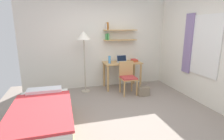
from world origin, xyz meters
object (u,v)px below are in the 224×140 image
at_px(bed, 42,119).
at_px(handbag, 144,91).
at_px(standing_lamp, 84,39).
at_px(book_stack, 134,60).
at_px(laptop, 122,60).
at_px(desk_chair, 128,76).
at_px(water_bottle, 110,60).
at_px(desk, 122,67).

xyz_separation_m(bed, handbag, (2.39, 1.04, -0.11)).
bearing_deg(bed, handbag, 23.60).
relative_size(standing_lamp, book_stack, 7.01).
bearing_deg(laptop, desk_chair, -91.74).
distance_m(water_bottle, handbag, 1.27).
bearing_deg(desk_chair, water_bottle, 130.70).
bearing_deg(desk_chair, desk, 88.43).
relative_size(book_stack, handbag, 0.61).
relative_size(desk_chair, water_bottle, 4.13).
bearing_deg(handbag, water_bottle, 134.21).
bearing_deg(handbag, bed, -156.40).
bearing_deg(laptop, water_bottle, -168.46).
bearing_deg(desk_chair, laptop, 88.26).
bearing_deg(water_bottle, handbag, -45.79).
bearing_deg(desk, laptop, 82.80).
bearing_deg(book_stack, bed, -142.81).
bearing_deg(desk, water_bottle, -170.54).
bearing_deg(laptop, desk, -97.20).
bearing_deg(standing_lamp, desk_chair, -22.50).
xyz_separation_m(water_bottle, book_stack, (0.78, 0.07, -0.07)).
bearing_deg(desk_chair, bed, -146.77).
distance_m(desk, desk_chair, 0.53).
height_order(bed, laptop, laptop).
height_order(standing_lamp, water_bottle, standing_lamp).
relative_size(bed, desk_chair, 2.16).
distance_m(laptop, book_stack, 0.38).
bearing_deg(standing_lamp, desk, 3.28).
xyz_separation_m(standing_lamp, handbag, (1.42, -0.75, -1.31)).
relative_size(desk, desk_chair, 1.24).
xyz_separation_m(laptop, book_stack, (0.38, -0.01, -0.02)).
relative_size(desk, laptop, 3.51).
xyz_separation_m(bed, desk, (2.06, 1.85, 0.38)).
bearing_deg(laptop, bed, -137.85).
bearing_deg(handbag, standing_lamp, 152.30).
distance_m(laptop, handbag, 1.12).
bearing_deg(bed, desk_chair, 33.23).
relative_size(desk_chair, standing_lamp, 0.52).
distance_m(desk_chair, handbag, 0.57).
bearing_deg(water_bottle, bed, -132.98).
distance_m(desk, handbag, 1.00).
bearing_deg(water_bottle, standing_lamp, 179.73).
xyz_separation_m(bed, standing_lamp, (0.96, 1.79, 1.20)).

